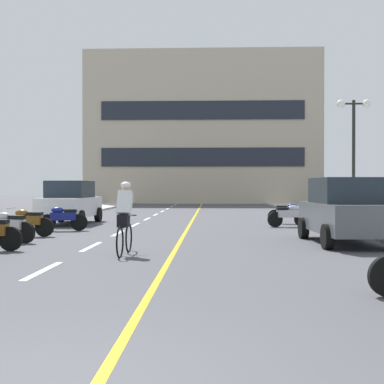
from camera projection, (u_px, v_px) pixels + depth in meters
The scene contains 25 objects.
ground_plane at pixel (187, 220), 24.87m from camera, with size 140.00×140.00×0.00m, color #47474C.
curb_left at pixel (54, 215), 28.13m from camera, with size 2.40×72.00×0.12m, color #B7B2A8.
curb_right at pixel (328, 216), 27.60m from camera, with size 2.40×72.00×0.12m, color #B7B2A8.
lane_dash_1 at pixel (43, 271), 9.95m from camera, with size 0.14×2.20×0.01m, color silver.
lane_dash_2 at pixel (91, 247), 13.95m from camera, with size 0.14×2.20×0.01m, color silver.
lane_dash_3 at pixel (118, 233), 17.95m from camera, with size 0.14×2.20×0.01m, color silver.
lane_dash_4 at pixel (135, 225), 21.94m from camera, with size 0.14×2.20×0.01m, color silver.
lane_dash_5 at pixel (147, 219), 25.94m from camera, with size 0.14×2.20×0.01m, color silver.
lane_dash_6 at pixel (156, 215), 29.94m from camera, with size 0.14×2.20×0.01m, color silver.
lane_dash_7 at pixel (162, 211), 33.94m from camera, with size 0.14×2.20×0.01m, color silver.
lane_dash_8 at pixel (167, 209), 37.93m from camera, with size 0.14×2.20×0.01m, color silver.
lane_dash_9 at pixel (172, 207), 41.93m from camera, with size 0.14×2.20×0.01m, color silver.
lane_dash_10 at pixel (175, 205), 45.93m from camera, with size 0.14×2.20×0.01m, color silver.
lane_dash_11 at pixel (178, 203), 49.92m from camera, with size 0.14×2.20×0.01m, color silver.
centre_line_yellow at pixel (194, 217), 27.86m from camera, with size 0.12×66.00×0.01m, color gold.
office_building at pixel (203, 131), 53.66m from camera, with size 22.16×9.91×14.30m.
street_lamp_mid at pixel (354, 132), 23.01m from camera, with size 1.46×0.36×5.22m.
parked_car_near at pixel (345, 210), 14.73m from camera, with size 2.07×4.27×1.82m.
parked_car_mid at pixel (70, 202), 22.50m from camera, with size 2.04×4.26×1.82m.
motorcycle_4 at pixel (9, 226), 14.96m from camera, with size 1.64×0.80×0.92m.
motorcycle_5 at pixel (27, 222), 16.78m from camera, with size 1.70×0.60×0.92m.
motorcycle_6 at pixel (63, 218), 18.88m from camera, with size 1.69×0.62×0.92m.
motorcycle_7 at pixel (289, 215), 20.77m from camera, with size 1.68×0.67×0.92m.
motorcycle_8 at pixel (288, 213), 22.55m from camera, with size 1.70×0.60×0.92m.
cyclist_rider at pixel (125, 216), 12.32m from camera, with size 0.42×1.77×1.71m.
Camera 1 is at (1.16, -3.83, 1.57)m, focal length 49.86 mm.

